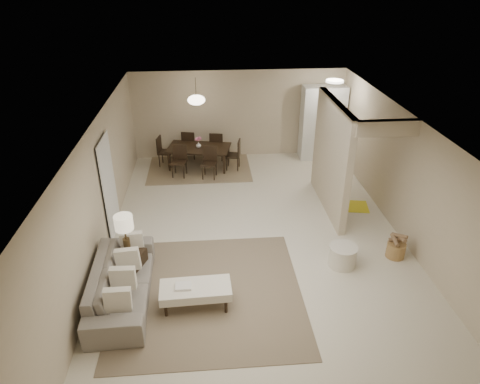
{
  "coord_description": "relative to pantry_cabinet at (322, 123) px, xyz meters",
  "views": [
    {
      "loc": [
        -0.94,
        -7.29,
        5.01
      ],
      "look_at": [
        -0.33,
        0.14,
        1.05
      ],
      "focal_mm": 32.0,
      "sensor_mm": 36.0,
      "label": 1
    }
  ],
  "objects": [
    {
      "name": "floor",
      "position": [
        -2.35,
        -4.15,
        -1.05
      ],
      "size": [
        9.0,
        9.0,
        0.0
      ],
      "primitive_type": "plane",
      "color": "beige",
      "rests_on": "ground"
    },
    {
      "name": "ceiling",
      "position": [
        -2.35,
        -4.15,
        1.45
      ],
      "size": [
        9.0,
        9.0,
        0.0
      ],
      "primitive_type": "plane",
      "rotation": [
        3.14,
        0.0,
        0.0
      ],
      "color": "white",
      "rests_on": "back_wall"
    },
    {
      "name": "back_wall",
      "position": [
        -2.35,
        0.35,
        0.2
      ],
      "size": [
        6.0,
        0.0,
        6.0
      ],
      "primitive_type": "plane",
      "rotation": [
        1.57,
        0.0,
        0.0
      ],
      "color": "#BDAD8F",
      "rests_on": "floor"
    },
    {
      "name": "left_wall",
      "position": [
        -5.35,
        -4.15,
        0.2
      ],
      "size": [
        0.0,
        9.0,
        9.0
      ],
      "primitive_type": "plane",
      "rotation": [
        1.57,
        0.0,
        1.57
      ],
      "color": "#BDAD8F",
      "rests_on": "floor"
    },
    {
      "name": "right_wall",
      "position": [
        0.65,
        -4.15,
        0.2
      ],
      "size": [
        0.0,
        9.0,
        9.0
      ],
      "primitive_type": "plane",
      "rotation": [
        1.57,
        0.0,
        -1.57
      ],
      "color": "#BDAD8F",
      "rests_on": "floor"
    },
    {
      "name": "partition",
      "position": [
        -0.55,
        -2.9,
        0.2
      ],
      "size": [
        0.15,
        2.5,
        2.5
      ],
      "primitive_type": "cube",
      "color": "#BDAD8F",
      "rests_on": "floor"
    },
    {
      "name": "doorway",
      "position": [
        -5.32,
        -3.55,
        -0.03
      ],
      "size": [
        0.04,
        0.9,
        2.04
      ],
      "primitive_type": "cube",
      "color": "black",
      "rests_on": "floor"
    },
    {
      "name": "pantry_cabinet",
      "position": [
        0.0,
        0.0,
        0.0
      ],
      "size": [
        1.2,
        0.55,
        2.1
      ],
      "primitive_type": "cube",
      "color": "silver",
      "rests_on": "floor"
    },
    {
      "name": "flush_light",
      "position": [
        -0.05,
        -0.95,
        1.41
      ],
      "size": [
        0.44,
        0.44,
        0.05
      ],
      "primitive_type": "cylinder",
      "color": "white",
      "rests_on": "ceiling"
    },
    {
      "name": "living_rug",
      "position": [
        -3.37,
        -5.71,
        -1.04
      ],
      "size": [
        3.2,
        3.2,
        0.01
      ],
      "primitive_type": "cube",
      "color": "brown",
      "rests_on": "floor"
    },
    {
      "name": "sofa",
      "position": [
        -4.8,
        -5.71,
        -0.71
      ],
      "size": [
        2.33,
        0.96,
        0.67
      ],
      "primitive_type": "imported",
      "rotation": [
        0.0,
        0.0,
        1.6
      ],
      "color": "gray",
      "rests_on": "floor"
    },
    {
      "name": "ottoman_bench",
      "position": [
        -3.57,
        -6.01,
        -0.72
      ],
      "size": [
        1.17,
        0.57,
        0.41
      ],
      "rotation": [
        0.0,
        0.0,
        0.04
      ],
      "color": "white",
      "rests_on": "living_rug"
    },
    {
      "name": "side_table",
      "position": [
        -4.75,
        -5.15,
        -0.79
      ],
      "size": [
        0.63,
        0.63,
        0.53
      ],
      "primitive_type": "cube",
      "rotation": [
        0.0,
        0.0,
        -0.4
      ],
      "color": "black",
      "rests_on": "floor"
    },
    {
      "name": "table_lamp",
      "position": [
        -4.75,
        -5.15,
        0.04
      ],
      "size": [
        0.32,
        0.32,
        0.76
      ],
      "color": "#47361E",
      "rests_on": "side_table"
    },
    {
      "name": "round_pouf",
      "position": [
        -0.84,
        -5.12,
        -0.85
      ],
      "size": [
        0.53,
        0.53,
        0.41
      ],
      "primitive_type": "cylinder",
      "color": "white",
      "rests_on": "floor"
    },
    {
      "name": "wicker_basket",
      "position": [
        0.27,
        -4.95,
        -0.9
      ],
      "size": [
        0.39,
        0.39,
        0.3
      ],
      "primitive_type": "cylinder",
      "rotation": [
        0.0,
        0.0,
        0.11
      ],
      "color": "#93613A",
      "rests_on": "floor"
    },
    {
      "name": "dining_rug",
      "position": [
        -3.52,
        -0.45,
        -1.04
      ],
      "size": [
        2.8,
        2.1,
        0.01
      ],
      "primitive_type": "cube",
      "color": "#877354",
      "rests_on": "floor"
    },
    {
      "name": "dining_table",
      "position": [
        -3.52,
        -0.45,
        -0.75
      ],
      "size": [
        1.84,
        1.27,
        0.59
      ],
      "primitive_type": "imported",
      "rotation": [
        0.0,
        0.0,
        -0.21
      ],
      "color": "black",
      "rests_on": "dining_rug"
    },
    {
      "name": "dining_chairs",
      "position": [
        -3.52,
        -0.45,
        -0.63
      ],
      "size": [
        2.3,
        1.85,
        0.85
      ],
      "color": "black",
      "rests_on": "dining_rug"
    },
    {
      "name": "vase",
      "position": [
        -3.52,
        -0.45,
        -0.38
      ],
      "size": [
        0.17,
        0.17,
        0.15
      ],
      "primitive_type": "imported",
      "rotation": [
        0.0,
        0.0,
        0.15
      ],
      "color": "white",
      "rests_on": "dining_table"
    },
    {
      "name": "yellow_mat",
      "position": [
        -0.05,
        -2.95,
        -1.04
      ],
      "size": [
        1.02,
        0.73,
        0.01
      ],
      "primitive_type": "cube",
      "rotation": [
        0.0,
        0.0,
        -0.18
      ],
      "color": "yellow",
      "rests_on": "floor"
    },
    {
      "name": "pendant_light",
      "position": [
        -3.52,
        -0.45,
        0.87
      ],
      "size": [
        0.46,
        0.46,
        0.71
      ],
      "color": "#47361E",
      "rests_on": "ceiling"
    }
  ]
}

